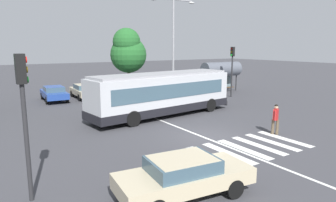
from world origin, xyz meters
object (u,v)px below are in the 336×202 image
parked_car_white (113,88)px  parked_car_blue (54,93)px  foreground_sedan (184,175)px  parked_car_champagne (84,90)px  city_transit_bus (163,94)px  traffic_light_far_corner (232,64)px  parked_car_teal (135,87)px  twin_arm_street_lamp (173,38)px  parked_car_black (157,85)px  pedestrian_crossing_street (276,118)px  traffic_light_near_corner (24,105)px  background_tree_right (128,51)px  bus_stop_shelter (221,70)px

parked_car_white → parked_car_blue: bearing=177.3°
foreground_sedan → parked_car_champagne: size_ratio=1.02×
parked_car_champagne → parked_car_white: size_ratio=1.01×
foreground_sedan → parked_car_blue: (0.44, 20.82, 0.00)m
city_transit_bus → traffic_light_far_corner: (10.01, 3.42, 1.66)m
parked_car_teal → parked_car_white: bearing=-178.7°
twin_arm_street_lamp → parked_car_black: bearing=75.6°
foreground_sedan → traffic_light_far_corner: traffic_light_far_corner is taller
traffic_light_far_corner → pedestrian_crossing_street: bearing=-123.5°
parked_car_white → traffic_light_near_corner: traffic_light_near_corner is taller
pedestrian_crossing_street → parked_car_white: bearing=98.1°
parked_car_champagne → parked_car_black: bearing=-0.6°
foreground_sedan → twin_arm_street_lamp: (9.89, 15.52, 4.83)m
foreground_sedan → parked_car_blue: bearing=88.8°
parked_car_black → background_tree_right: bearing=102.7°
parked_car_teal → bus_stop_shelter: bearing=-24.9°
parked_car_white → city_transit_bus: bearing=-92.1°
parked_car_champagne → traffic_light_near_corner: (-7.51, -18.40, 2.37)m
parked_car_blue → twin_arm_street_lamp: 11.85m
parked_car_black → traffic_light_near_corner: size_ratio=0.97×
parked_car_blue → parked_car_teal: bearing=-1.4°
parked_car_champagne → foreground_sedan: bearing=-98.8°
parked_car_white → parked_car_teal: bearing=1.3°
parked_car_blue → traffic_light_far_corner: 16.90m
parked_car_champagne → parked_car_teal: 5.28m
parked_car_blue → traffic_light_near_corner: traffic_light_near_corner is taller
pedestrian_crossing_street → parked_car_champagne: pedestrian_crossing_street is taller
parked_car_white → twin_arm_street_lamp: size_ratio=0.50×
foreground_sedan → background_tree_right: 27.79m
city_transit_bus → parked_car_champagne: bearing=103.0°
foreground_sedan → parked_car_teal: (8.51, 20.62, 0.00)m
parked_car_teal → background_tree_right: 6.37m
parked_car_blue → background_tree_right: background_tree_right is taller
background_tree_right → city_transit_bus: bearing=-106.5°
traffic_light_far_corner → background_tree_right: size_ratio=0.69×
parked_car_black → foreground_sedan: bearing=-118.4°
city_transit_bus → twin_arm_street_lamp: bearing=50.0°
foreground_sedan → bus_stop_shelter: bus_stop_shelter is taller
city_transit_bus → traffic_light_far_corner: traffic_light_far_corner is taller
parked_car_black → background_tree_right: size_ratio=0.65×
parked_car_teal → traffic_light_far_corner: size_ratio=0.95×
pedestrian_crossing_street → background_tree_right: (1.63, 22.55, 3.38)m
traffic_light_far_corner → traffic_light_near_corner: bearing=-150.2°
traffic_light_far_corner → parked_car_blue: bearing=155.4°
foreground_sedan → traffic_light_near_corner: size_ratio=1.00×
foreground_sedan → parked_car_black: same height
parked_car_champagne → twin_arm_street_lamp: twin_arm_street_lamp is taller
parked_car_teal → pedestrian_crossing_street: bearing=-90.0°
parked_car_champagne → parked_car_white: (2.76, -0.28, 0.00)m
city_transit_bus → parked_car_teal: size_ratio=2.46×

